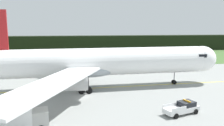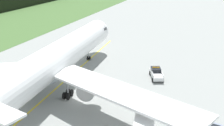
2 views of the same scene
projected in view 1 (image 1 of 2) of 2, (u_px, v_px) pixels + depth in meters
ground at (85, 97)px, 43.08m from camera, size 320.00×320.00×0.00m
grass_verge at (82, 57)px, 94.07m from camera, size 320.00×43.51×0.04m
distant_tree_line at (81, 44)px, 114.86m from camera, size 288.00×7.02×7.39m
taxiway_centerline_main at (99, 88)px, 49.23m from camera, size 68.99×4.17×0.01m
airliner at (96, 63)px, 48.26m from camera, size 53.63×53.33×15.54m
ops_pickup_truck at (183, 108)px, 34.78m from camera, size 5.82×3.72×1.94m
catering_truck at (15, 116)px, 28.88m from camera, size 7.50×3.69×3.87m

